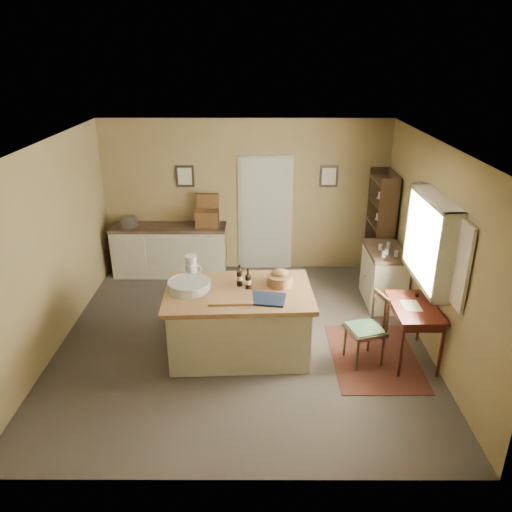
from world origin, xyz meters
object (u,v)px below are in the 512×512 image
Objects in this scene: right_cabinet at (384,276)px; work_island at (238,320)px; desk_chair at (365,330)px; shelving_unit at (383,227)px; sideboard at (170,248)px; writing_desk at (414,312)px.

work_island is at bearing -147.62° from right_cabinet.
shelving_unit is at bearing 56.32° from desk_chair.
sideboard reaches higher than writing_desk.
sideboard is at bearing 114.51° from work_island.
work_island is 2.65m from right_cabinet.
writing_desk is at bearing -6.35° from work_island.
desk_chair is at bearing -110.71° from right_cabinet.
shelving_unit is (0.15, 0.90, 0.49)m from right_cabinet.
work_island reaches higher than right_cabinet.
writing_desk is at bearing -36.91° from sideboard.
right_cabinet is at bearing -99.51° from shelving_unit.
work_island is 2.11× the size of writing_desk.
sideboard is 3.71m from right_cabinet.
desk_chair is (-0.62, -0.09, -0.21)m from writing_desk.
sideboard is at bearing 176.90° from shelving_unit.
shelving_unit is at bearing 80.49° from right_cabinet.
work_island is at bearing 155.29° from desk_chair.
desk_chair is at bearing -106.90° from shelving_unit.
desk_chair is 0.93× the size of right_cabinet.
desk_chair is 1.76m from right_cabinet.
work_island is 2.25m from writing_desk.
work_island is 3.36m from shelving_unit.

